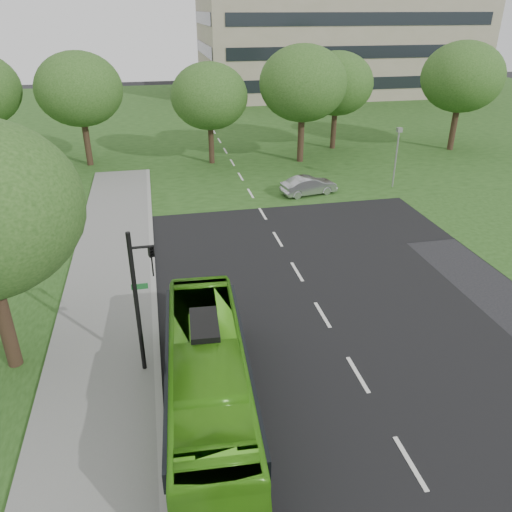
{
  "coord_description": "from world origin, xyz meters",
  "views": [
    {
      "loc": [
        -6.52,
        -15.17,
        11.96
      ],
      "look_at": [
        -2.3,
        5.05,
        1.6
      ],
      "focal_mm": 35.0,
      "sensor_mm": 36.0,
      "label": 1
    }
  ],
  "objects_px": {
    "office_building": "(339,2)",
    "bus": "(208,382)",
    "tree_park_a": "(79,89)",
    "traffic_light": "(141,294)",
    "tree_park_b": "(209,96)",
    "tree_park_e": "(462,77)",
    "tree_park_c": "(303,84)",
    "sedan": "(309,186)",
    "tree_park_d": "(337,84)",
    "camera_pole": "(397,149)"
  },
  "relations": [
    {
      "from": "office_building",
      "to": "bus",
      "type": "bearing_deg",
      "value": -112.94
    },
    {
      "from": "tree_park_a",
      "to": "traffic_light",
      "type": "xyz_separation_m",
      "value": [
        4.43,
        -28.04,
        -2.84
      ]
    },
    {
      "from": "tree_park_b",
      "to": "tree_park_e",
      "type": "height_order",
      "value": "tree_park_e"
    },
    {
      "from": "tree_park_a",
      "to": "tree_park_c",
      "type": "bearing_deg",
      "value": -8.27
    },
    {
      "from": "tree_park_b",
      "to": "bus",
      "type": "relative_size",
      "value": 0.81
    },
    {
      "from": "office_building",
      "to": "tree_park_a",
      "type": "relative_size",
      "value": 4.46
    },
    {
      "from": "sedan",
      "to": "traffic_light",
      "type": "height_order",
      "value": "traffic_light"
    },
    {
      "from": "office_building",
      "to": "tree_park_a",
      "type": "height_order",
      "value": "office_building"
    },
    {
      "from": "sedan",
      "to": "tree_park_b",
      "type": "bearing_deg",
      "value": 20.89
    },
    {
      "from": "tree_park_c",
      "to": "traffic_light",
      "type": "height_order",
      "value": "tree_park_c"
    },
    {
      "from": "tree_park_c",
      "to": "tree_park_d",
      "type": "xyz_separation_m",
      "value": [
        4.23,
        3.63,
        -0.59
      ]
    },
    {
      "from": "bus",
      "to": "tree_park_d",
      "type": "bearing_deg",
      "value": 67.4
    },
    {
      "from": "tree_park_b",
      "to": "traffic_light",
      "type": "xyz_separation_m",
      "value": [
        -5.68,
        -26.49,
        -2.22
      ]
    },
    {
      "from": "office_building",
      "to": "sedan",
      "type": "height_order",
      "value": "office_building"
    },
    {
      "from": "tree_park_c",
      "to": "bus",
      "type": "bearing_deg",
      "value": -111.82
    },
    {
      "from": "tree_park_e",
      "to": "bus",
      "type": "bearing_deg",
      "value": -131.87
    },
    {
      "from": "tree_park_c",
      "to": "tree_park_e",
      "type": "relative_size",
      "value": 1.0
    },
    {
      "from": "traffic_light",
      "to": "tree_park_b",
      "type": "bearing_deg",
      "value": 58.6
    },
    {
      "from": "tree_park_a",
      "to": "traffic_light",
      "type": "bearing_deg",
      "value": -81.02
    },
    {
      "from": "tree_park_b",
      "to": "tree_park_a",
      "type": "bearing_deg",
      "value": 171.28
    },
    {
      "from": "traffic_light",
      "to": "tree_park_a",
      "type": "bearing_deg",
      "value": 79.67
    },
    {
      "from": "tree_park_d",
      "to": "tree_park_e",
      "type": "distance_m",
      "value": 10.93
    },
    {
      "from": "office_building",
      "to": "camera_pole",
      "type": "height_order",
      "value": "office_building"
    },
    {
      "from": "tree_park_c",
      "to": "sedan",
      "type": "bearing_deg",
      "value": -102.18
    },
    {
      "from": "tree_park_a",
      "to": "tree_park_d",
      "type": "relative_size",
      "value": 1.05
    },
    {
      "from": "tree_park_b",
      "to": "camera_pole",
      "type": "distance_m",
      "value": 15.44
    },
    {
      "from": "tree_park_b",
      "to": "bus",
      "type": "xyz_separation_m",
      "value": [
        -3.79,
        -29.2,
        -4.09
      ]
    },
    {
      "from": "tree_park_b",
      "to": "tree_park_d",
      "type": "xyz_separation_m",
      "value": [
        11.73,
        2.62,
        0.32
      ]
    },
    {
      "from": "tree_park_c",
      "to": "sedan",
      "type": "distance_m",
      "value": 10.24
    },
    {
      "from": "bus",
      "to": "traffic_light",
      "type": "distance_m",
      "value": 3.79
    },
    {
      "from": "tree_park_d",
      "to": "camera_pole",
      "type": "height_order",
      "value": "tree_park_d"
    },
    {
      "from": "traffic_light",
      "to": "bus",
      "type": "bearing_deg",
      "value": -74.41
    },
    {
      "from": "tree_park_d",
      "to": "sedan",
      "type": "height_order",
      "value": "tree_park_d"
    },
    {
      "from": "traffic_light",
      "to": "camera_pole",
      "type": "relative_size",
      "value": 1.28
    },
    {
      "from": "office_building",
      "to": "tree_park_e",
      "type": "distance_m",
      "value": 36.3
    },
    {
      "from": "traffic_light",
      "to": "camera_pole",
      "type": "xyz_separation_m",
      "value": [
        17.97,
        17.54,
        -0.47
      ]
    },
    {
      "from": "tree_park_b",
      "to": "tree_park_d",
      "type": "relative_size",
      "value": 0.95
    },
    {
      "from": "tree_park_a",
      "to": "tree_park_e",
      "type": "distance_m",
      "value": 32.45
    },
    {
      "from": "tree_park_b",
      "to": "camera_pole",
      "type": "xyz_separation_m",
      "value": [
        12.29,
        -8.95,
        -2.69
      ]
    },
    {
      "from": "tree_park_e",
      "to": "office_building",
      "type": "bearing_deg",
      "value": 87.81
    },
    {
      "from": "tree_park_c",
      "to": "tree_park_a",
      "type": "bearing_deg",
      "value": 171.73
    },
    {
      "from": "tree_park_a",
      "to": "bus",
      "type": "xyz_separation_m",
      "value": [
        6.31,
        -30.75,
        -4.7
      ]
    },
    {
      "from": "office_building",
      "to": "camera_pole",
      "type": "distance_m",
      "value": 47.05
    },
    {
      "from": "tree_park_e",
      "to": "camera_pole",
      "type": "bearing_deg",
      "value": -138.49
    },
    {
      "from": "sedan",
      "to": "camera_pole",
      "type": "xyz_separation_m",
      "value": [
        6.58,
        0.34,
        2.15
      ]
    },
    {
      "from": "sedan",
      "to": "camera_pole",
      "type": "height_order",
      "value": "camera_pole"
    },
    {
      "from": "tree_park_b",
      "to": "sedan",
      "type": "xyz_separation_m",
      "value": [
        5.71,
        -9.29,
        -4.83
      ]
    },
    {
      "from": "tree_park_d",
      "to": "camera_pole",
      "type": "relative_size",
      "value": 1.98
    },
    {
      "from": "tree_park_c",
      "to": "sedan",
      "type": "height_order",
      "value": "tree_park_c"
    },
    {
      "from": "office_building",
      "to": "traffic_light",
      "type": "bearing_deg",
      "value": -115.27
    }
  ]
}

